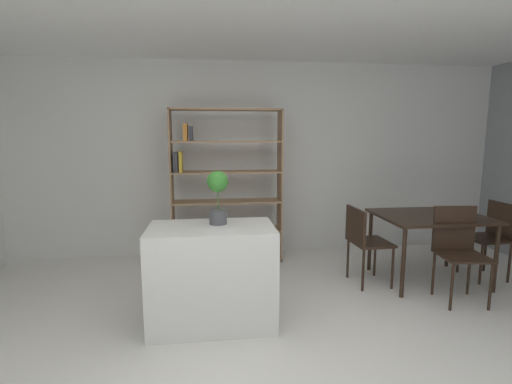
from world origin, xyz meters
The scene contains 9 objects.
ground_plane centered at (0.00, 0.00, 0.00)m, with size 10.34×10.34×0.00m, color silver.
back_partition centered at (0.00, 2.73, 1.33)m, with size 7.51×0.06×2.66m, color silver.
kitchen_island centered at (-0.42, 0.67, 0.44)m, with size 1.09×0.64×0.88m, color silver.
potted_plant_on_island centered at (-0.36, 0.77, 1.16)m, with size 0.19×0.19×0.47m.
open_bookshelf centered at (-0.29, 2.34, 1.01)m, with size 1.43×0.33×1.99m.
dining_table centered at (2.05, 1.36, 0.70)m, with size 1.16×0.92×0.77m.
dining_chair_island_side centered at (1.26, 1.36, 0.54)m, with size 0.42×0.48×0.87m.
dining_chair_near centered at (2.06, 0.88, 0.57)m, with size 0.48×0.47×0.95m.
dining_chair_window_side centered at (2.84, 1.36, 0.55)m, with size 0.42×0.44×0.89m.
Camera 1 is at (-0.42, -2.50, 1.67)m, focal length 26.26 mm.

